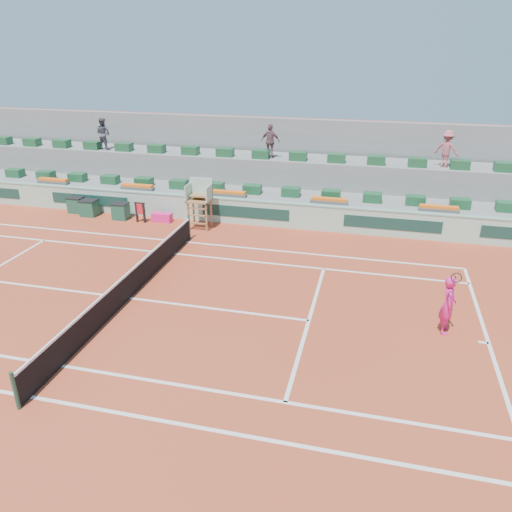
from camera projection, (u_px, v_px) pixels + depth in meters
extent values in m
plane|color=#9F371E|center=(130.00, 298.00, 17.71)|extent=(90.00, 90.00, 0.00)
cube|color=gray|center=(221.00, 197.00, 26.99)|extent=(36.00, 4.00, 1.20)
cube|color=gray|center=(229.00, 177.00, 28.13)|extent=(36.00, 2.40, 2.60)
cube|color=gray|center=(236.00, 155.00, 29.19)|extent=(36.00, 0.40, 4.40)
cube|color=#F11F81|center=(162.00, 217.00, 25.04)|extent=(0.99, 0.44, 0.44)
imported|color=#474853|center=(103.00, 134.00, 28.44)|extent=(0.96, 0.81, 1.77)
imported|color=#6E4952|center=(271.00, 141.00, 26.34)|extent=(1.09, 0.58, 1.77)
imported|color=#A7535A|center=(447.00, 149.00, 24.43)|extent=(1.34, 1.09, 1.80)
cube|color=silver|center=(489.00, 343.00, 15.09)|extent=(0.12, 10.97, 0.01)
cube|color=silver|center=(31.00, 397.00, 12.83)|extent=(23.77, 0.12, 0.01)
cube|color=silver|center=(186.00, 242.00, 22.59)|extent=(23.77, 0.12, 0.01)
cube|color=silver|center=(62.00, 366.00, 14.05)|extent=(23.77, 0.12, 0.01)
cube|color=silver|center=(175.00, 254.00, 21.37)|extent=(23.77, 0.12, 0.01)
cube|color=silver|center=(309.00, 321.00, 16.30)|extent=(0.12, 8.23, 0.01)
cube|color=silver|center=(130.00, 298.00, 17.71)|extent=(12.80, 0.12, 0.01)
cube|color=silver|center=(483.00, 342.00, 15.12)|extent=(0.30, 0.12, 0.01)
cube|color=black|center=(129.00, 287.00, 17.52)|extent=(0.03, 11.87, 0.92)
cube|color=white|center=(127.00, 274.00, 17.33)|extent=(0.06, 11.87, 0.07)
cylinder|color=#1D4331|center=(15.00, 391.00, 12.21)|extent=(0.10, 0.10, 1.10)
cylinder|color=#1D4331|center=(189.00, 227.00, 22.77)|extent=(0.10, 0.10, 1.10)
cube|color=#9DC6AF|center=(207.00, 209.00, 25.03)|extent=(36.00, 0.30, 1.20)
cube|color=gray|center=(207.00, 197.00, 24.78)|extent=(36.00, 0.34, 0.06)
cube|color=#153A31|center=(90.00, 200.00, 26.30)|extent=(4.40, 0.02, 0.56)
cube|color=#153A31|center=(245.00, 212.00, 24.43)|extent=(4.40, 0.02, 0.56)
cube|color=#153A31|center=(392.00, 224.00, 22.89)|extent=(4.40, 0.02, 0.56)
cube|color=olive|center=(189.00, 216.00, 23.81)|extent=(0.08, 0.08, 1.35)
cube|color=olive|center=(206.00, 218.00, 23.61)|extent=(0.08, 0.08, 1.35)
cube|color=olive|center=(194.00, 212.00, 24.43)|extent=(0.08, 0.08, 1.35)
cube|color=olive|center=(211.00, 213.00, 24.23)|extent=(0.08, 0.08, 1.35)
cube|color=olive|center=(199.00, 200.00, 23.73)|extent=(1.10, 0.90, 0.08)
cube|color=#9DC6AF|center=(201.00, 188.00, 23.87)|extent=(1.10, 0.08, 1.00)
cube|color=#9DC6AF|center=(189.00, 192.00, 23.70)|extent=(0.06, 0.90, 0.80)
cube|color=#9DC6AF|center=(209.00, 194.00, 23.47)|extent=(0.06, 0.90, 0.80)
cube|color=olive|center=(200.00, 195.00, 23.73)|extent=(0.80, 0.60, 0.08)
cube|color=olive|center=(198.00, 223.00, 23.84)|extent=(0.90, 0.08, 0.06)
cube|color=olive|center=(197.00, 216.00, 23.68)|extent=(0.90, 0.08, 0.06)
cube|color=olive|center=(197.00, 209.00, 23.54)|extent=(0.90, 0.08, 0.06)
cube|color=#1A4E2B|center=(15.00, 173.00, 28.50)|extent=(0.90, 0.60, 0.44)
cube|color=#1A4E2B|center=(46.00, 175.00, 28.06)|extent=(0.90, 0.60, 0.44)
cube|color=#1A4E2B|center=(78.00, 177.00, 27.62)|extent=(0.90, 0.60, 0.44)
cube|color=#1A4E2B|center=(110.00, 179.00, 27.18)|extent=(0.90, 0.60, 0.44)
cube|color=#1A4E2B|center=(144.00, 182.00, 26.74)|extent=(0.90, 0.60, 0.44)
cube|color=#1A4E2B|center=(179.00, 184.00, 26.30)|extent=(0.90, 0.60, 0.44)
cube|color=#1A4E2B|center=(215.00, 187.00, 25.86)|extent=(0.90, 0.60, 0.44)
cube|color=#1A4E2B|center=(252.00, 189.00, 25.42)|extent=(0.90, 0.60, 0.44)
cube|color=#1A4E2B|center=(291.00, 192.00, 24.98)|extent=(0.90, 0.60, 0.44)
cube|color=#1A4E2B|center=(331.00, 194.00, 24.54)|extent=(0.90, 0.60, 0.44)
cube|color=#1A4E2B|center=(372.00, 197.00, 24.10)|extent=(0.90, 0.60, 0.44)
cube|color=#1A4E2B|center=(415.00, 200.00, 23.66)|extent=(0.90, 0.60, 0.44)
cube|color=#1A4E2B|center=(460.00, 203.00, 23.22)|extent=(0.90, 0.60, 0.44)
cube|color=#1A4E2B|center=(506.00, 207.00, 22.78)|extent=(0.90, 0.60, 0.44)
cube|color=#1A4E2B|center=(3.00, 140.00, 30.07)|extent=(0.90, 0.60, 0.44)
cube|color=#1A4E2B|center=(32.00, 142.00, 29.63)|extent=(0.90, 0.60, 0.44)
cube|color=#1A4E2B|center=(62.00, 144.00, 29.19)|extent=(0.90, 0.60, 0.44)
cube|color=#1A4E2B|center=(93.00, 145.00, 28.75)|extent=(0.90, 0.60, 0.44)
cube|color=#1A4E2B|center=(124.00, 147.00, 28.31)|extent=(0.90, 0.60, 0.44)
cube|color=#1A4E2B|center=(157.00, 149.00, 27.87)|extent=(0.90, 0.60, 0.44)
cube|color=#1A4E2B|center=(190.00, 150.00, 27.43)|extent=(0.90, 0.60, 0.44)
cube|color=#1A4E2B|center=(225.00, 152.00, 26.99)|extent=(0.90, 0.60, 0.44)
cube|color=#1A4E2B|center=(261.00, 154.00, 26.54)|extent=(0.90, 0.60, 0.44)
cube|color=#1A4E2B|center=(298.00, 156.00, 26.10)|extent=(0.90, 0.60, 0.44)
cube|color=#1A4E2B|center=(337.00, 158.00, 25.66)|extent=(0.90, 0.60, 0.44)
cube|color=#1A4E2B|center=(376.00, 160.00, 25.22)|extent=(0.90, 0.60, 0.44)
cube|color=#1A4E2B|center=(417.00, 162.00, 24.78)|extent=(0.90, 0.60, 0.44)
cube|color=#1A4E2B|center=(460.00, 164.00, 24.34)|extent=(0.90, 0.60, 0.44)
cube|color=#1A4E2B|center=(504.00, 167.00, 23.90)|extent=(0.90, 0.60, 0.44)
cube|color=#535353|center=(53.00, 182.00, 27.18)|extent=(1.80, 0.36, 0.16)
cube|color=orange|center=(53.00, 180.00, 27.12)|extent=(1.70, 0.32, 0.12)
cube|color=#535353|center=(138.00, 188.00, 26.08)|extent=(1.80, 0.36, 0.16)
cube|color=orange|center=(137.00, 186.00, 26.02)|extent=(1.70, 0.32, 0.12)
cube|color=#535353|center=(229.00, 195.00, 24.98)|extent=(1.80, 0.36, 0.16)
cube|color=orange|center=(229.00, 192.00, 24.92)|extent=(1.70, 0.32, 0.12)
cube|color=#535353|center=(329.00, 202.00, 23.88)|extent=(1.80, 0.36, 0.16)
cube|color=orange|center=(329.00, 199.00, 23.82)|extent=(1.70, 0.32, 0.12)
cube|color=#535353|center=(439.00, 210.00, 22.78)|extent=(1.80, 0.36, 0.16)
cube|color=orange|center=(439.00, 207.00, 22.72)|extent=(1.70, 0.32, 0.12)
cube|color=#194B36|center=(121.00, 211.00, 25.33)|extent=(0.74, 0.64, 0.80)
cube|color=black|center=(120.00, 204.00, 25.17)|extent=(0.78, 0.68, 0.04)
cube|color=#194B36|center=(89.00, 208.00, 25.82)|extent=(0.80, 0.68, 0.80)
cube|color=black|center=(88.00, 200.00, 25.66)|extent=(0.84, 0.73, 0.04)
cube|color=#194B36|center=(77.00, 205.00, 26.32)|extent=(0.77, 0.66, 0.80)
cube|color=black|center=(76.00, 197.00, 26.15)|extent=(0.81, 0.70, 0.04)
cube|color=black|center=(137.00, 212.00, 24.89)|extent=(0.09, 0.09, 1.00)
cube|color=black|center=(144.00, 213.00, 24.80)|extent=(0.09, 0.09, 1.00)
cube|color=black|center=(139.00, 203.00, 24.64)|extent=(0.56, 0.07, 0.06)
cube|color=red|center=(140.00, 209.00, 24.75)|extent=(0.41, 0.04, 0.56)
imported|color=#F11F81|center=(448.00, 305.00, 15.35)|extent=(0.52, 0.73, 1.89)
cylinder|color=black|center=(455.00, 277.00, 14.64)|extent=(0.03, 0.35, 0.09)
torus|color=black|center=(456.00, 278.00, 14.41)|extent=(0.31, 0.08, 0.31)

